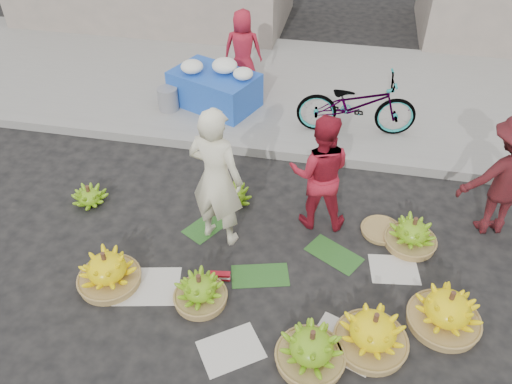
% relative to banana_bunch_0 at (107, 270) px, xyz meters
% --- Properties ---
extents(ground, '(80.00, 80.00, 0.00)m').
position_rel_banana_bunch_0_xyz_m(ground, '(1.73, 0.63, -0.20)').
color(ground, black).
rests_on(ground, ground).
extents(curb, '(40.00, 0.25, 0.15)m').
position_rel_banana_bunch_0_xyz_m(curb, '(1.73, 2.83, -0.13)').
color(curb, gray).
rests_on(curb, ground).
extents(sidewalk, '(40.00, 4.00, 0.12)m').
position_rel_banana_bunch_0_xyz_m(sidewalk, '(1.73, 4.93, -0.14)').
color(sidewalk, gray).
rests_on(sidewalk, ground).
extents(newspaper_scatter, '(3.20, 1.80, 0.00)m').
position_rel_banana_bunch_0_xyz_m(newspaper_scatter, '(1.73, -0.17, -0.20)').
color(newspaper_scatter, silver).
rests_on(newspaper_scatter, ground).
extents(banana_leaves, '(2.00, 1.00, 0.00)m').
position_rel_banana_bunch_0_xyz_m(banana_leaves, '(1.63, 0.83, -0.20)').
color(banana_leaves, '#1F511B').
rests_on(banana_leaves, ground).
extents(banana_bunch_0, '(0.73, 0.73, 0.47)m').
position_rel_banana_bunch_0_xyz_m(banana_bunch_0, '(0.00, 0.00, 0.00)').
color(banana_bunch_0, olive).
rests_on(banana_bunch_0, ground).
extents(banana_bunch_1, '(0.56, 0.56, 0.40)m').
position_rel_banana_bunch_0_xyz_m(banana_bunch_1, '(1.07, -0.05, -0.03)').
color(banana_bunch_1, olive).
rests_on(banana_bunch_1, ground).
extents(banana_bunch_2, '(0.66, 0.66, 0.46)m').
position_rel_banana_bunch_0_xyz_m(banana_bunch_2, '(2.32, -0.53, -0.01)').
color(banana_bunch_2, olive).
rests_on(banana_bunch_2, ground).
extents(banana_bunch_3, '(0.77, 0.77, 0.49)m').
position_rel_banana_bunch_0_xyz_m(banana_bunch_3, '(2.88, -0.24, 0.01)').
color(banana_bunch_3, olive).
rests_on(banana_bunch_3, ground).
extents(banana_bunch_4, '(0.80, 0.80, 0.49)m').
position_rel_banana_bunch_0_xyz_m(banana_bunch_4, '(3.62, 0.17, 0.01)').
color(banana_bunch_4, olive).
rests_on(banana_bunch_4, ground).
extents(banana_bunch_5, '(0.60, 0.60, 0.42)m').
position_rel_banana_bunch_0_xyz_m(banana_bunch_5, '(3.32, 1.28, -0.02)').
color(banana_bunch_5, olive).
rests_on(banana_bunch_5, ground).
extents(banana_bunch_6, '(0.47, 0.47, 0.28)m').
position_rel_banana_bunch_0_xyz_m(banana_bunch_6, '(-0.83, 1.24, -0.09)').
color(banana_bunch_6, '#599C16').
rests_on(banana_bunch_6, ground).
extents(banana_bunch_7, '(0.63, 0.63, 0.32)m').
position_rel_banana_bunch_0_xyz_m(banana_bunch_7, '(1.01, 1.64, -0.07)').
color(banana_bunch_7, '#599C16').
rests_on(banana_bunch_7, ground).
extents(basket_spare, '(0.55, 0.55, 0.06)m').
position_rel_banana_bunch_0_xyz_m(basket_spare, '(2.98, 1.43, -0.17)').
color(basket_spare, olive).
rests_on(basket_spare, ground).
extents(incense_stack, '(0.24, 0.11, 0.09)m').
position_rel_banana_bunch_0_xyz_m(incense_stack, '(1.20, 0.29, -0.15)').
color(incense_stack, '#A91220').
rests_on(incense_stack, ground).
extents(vendor_cream, '(0.74, 0.58, 1.80)m').
position_rel_banana_bunch_0_xyz_m(vendor_cream, '(1.02, 0.96, 0.70)').
color(vendor_cream, white).
rests_on(vendor_cream, ground).
extents(vendor_red, '(0.79, 0.63, 1.54)m').
position_rel_banana_bunch_0_xyz_m(vendor_red, '(2.15, 1.48, 0.57)').
color(vendor_red, red).
rests_on(vendor_red, ground).
extents(man_striped, '(1.15, 0.83, 1.59)m').
position_rel_banana_bunch_0_xyz_m(man_striped, '(4.29, 1.79, 0.60)').
color(man_striped, maroon).
rests_on(man_striped, ground).
extents(flower_table, '(1.60, 1.32, 0.80)m').
position_rel_banana_bunch_0_xyz_m(flower_table, '(0.19, 3.92, 0.25)').
color(flower_table, blue).
rests_on(flower_table, sidewalk).
extents(grey_bucket, '(0.33, 0.33, 0.38)m').
position_rel_banana_bunch_0_xyz_m(grey_bucket, '(-0.54, 3.62, 0.11)').
color(grey_bucket, gray).
rests_on(grey_bucket, sidewalk).
extents(flower_vendor, '(0.70, 0.50, 1.35)m').
position_rel_banana_bunch_0_xyz_m(flower_vendor, '(0.49, 4.71, 0.59)').
color(flower_vendor, red).
rests_on(flower_vendor, sidewalk).
extents(bicycle, '(0.80, 1.86, 0.95)m').
position_rel_banana_bunch_0_xyz_m(bicycle, '(2.51, 3.54, 0.39)').
color(bicycle, gray).
rests_on(bicycle, sidewalk).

